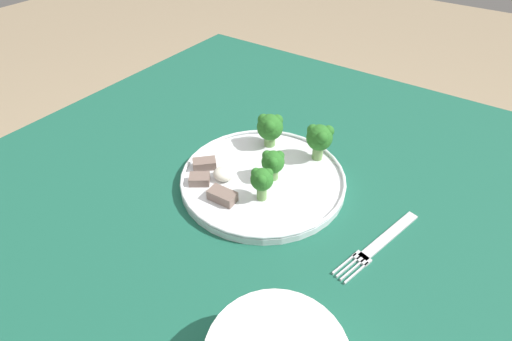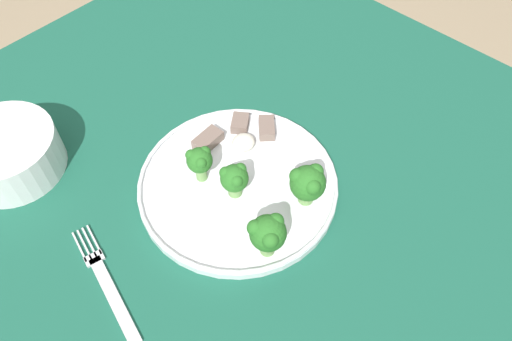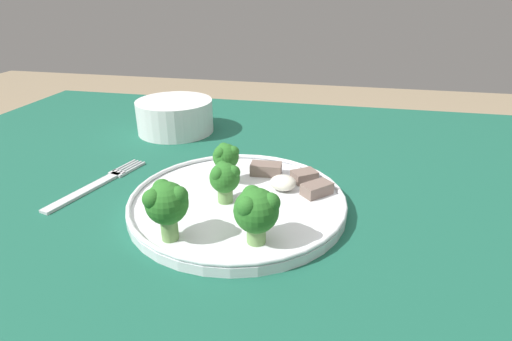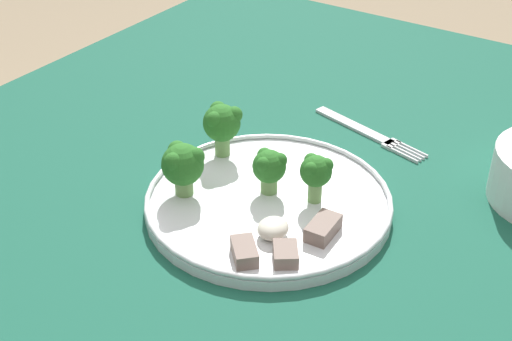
{
  "view_description": "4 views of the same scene",
  "coord_description": "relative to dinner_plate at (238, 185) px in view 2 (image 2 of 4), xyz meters",
  "views": [
    {
      "loc": [
        -0.22,
        0.42,
        1.19
      ],
      "look_at": [
        0.06,
        0.01,
        0.78
      ],
      "focal_mm": 28.0,
      "sensor_mm": 36.0,
      "label": 1
    },
    {
      "loc": [
        -0.22,
        -0.3,
        1.32
      ],
      "look_at": [
        0.08,
        -0.02,
        0.77
      ],
      "focal_mm": 35.0,
      "sensor_mm": 36.0,
      "label": 2
    },
    {
      "loc": [
        0.18,
        -0.44,
        1.0
      ],
      "look_at": [
        0.08,
        0.01,
        0.79
      ],
      "focal_mm": 28.0,
      "sensor_mm": 36.0,
      "label": 3
    },
    {
      "loc": [
        0.61,
        0.35,
        1.22
      ],
      "look_at": [
        0.06,
        -0.02,
        0.79
      ],
      "focal_mm": 50.0,
      "sensor_mm": 36.0,
      "label": 4
    }
  ],
  "objects": [
    {
      "name": "table",
      "position": [
        -0.06,
        0.01,
        -0.11
      ],
      "size": [
        1.12,
        1.02,
        0.74
      ],
      "color": "#195642",
      "rests_on": "ground_plane"
    },
    {
      "name": "dinner_plate",
      "position": [
        0.0,
        0.0,
        0.0
      ],
      "size": [
        0.28,
        0.28,
        0.02
      ],
      "color": "white",
      "rests_on": "table"
    },
    {
      "name": "fork",
      "position": [
        -0.21,
        0.02,
        -0.01
      ],
      "size": [
        0.06,
        0.18,
        0.0
      ],
      "color": "silver",
      "rests_on": "table"
    },
    {
      "name": "cream_bowl",
      "position": [
        -0.19,
        0.26,
        0.02
      ],
      "size": [
        0.15,
        0.15,
        0.06
      ],
      "color": "white",
      "rests_on": "table"
    },
    {
      "name": "broccoli_floret_near_rim_left",
      "position": [
        -0.03,
        0.04,
        0.04
      ],
      "size": [
        0.04,
        0.04,
        0.06
      ],
      "color": "#709E56",
      "rests_on": "dinner_plate"
    },
    {
      "name": "broccoli_floret_center_left",
      "position": [
        -0.05,
        -0.1,
        0.05
      ],
      "size": [
        0.05,
        0.05,
        0.07
      ],
      "color": "#709E56",
      "rests_on": "dinner_plate"
    },
    {
      "name": "broccoli_floret_back_left",
      "position": [
        0.04,
        -0.09,
        0.04
      ],
      "size": [
        0.05,
        0.05,
        0.06
      ],
      "color": "#709E56",
      "rests_on": "dinner_plate"
    },
    {
      "name": "broccoli_floret_front_left",
      "position": [
        -0.01,
        -0.01,
        0.04
      ],
      "size": [
        0.04,
        0.04,
        0.05
      ],
      "color": "#709E56",
      "rests_on": "dinner_plate"
    },
    {
      "name": "meat_slice_front_slice",
      "position": [
        0.02,
        0.08,
        0.01
      ],
      "size": [
        0.05,
        0.03,
        0.02
      ],
      "color": "#756056",
      "rests_on": "dinner_plate"
    },
    {
      "name": "meat_slice_middle_slice",
      "position": [
        0.1,
        0.04,
        0.01
      ],
      "size": [
        0.04,
        0.04,
        0.02
      ],
      "color": "#756056",
      "rests_on": "dinner_plate"
    },
    {
      "name": "meat_slice_rear_slice",
      "position": [
        0.08,
        0.07,
        0.01
      ],
      "size": [
        0.04,
        0.04,
        0.01
      ],
      "color": "#756056",
      "rests_on": "dinner_plate"
    },
    {
      "name": "sauce_dollop",
      "position": [
        0.05,
        0.04,
        0.01
      ],
      "size": [
        0.04,
        0.03,
        0.02
      ],
      "color": "silver",
      "rests_on": "dinner_plate"
    }
  ]
}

